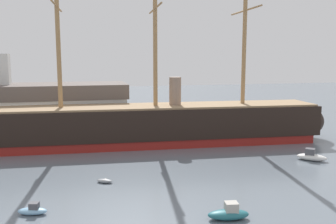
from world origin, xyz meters
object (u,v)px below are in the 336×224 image
motorboat_far_left (11,151)px  dockside_warehouse_left (14,112)px  motorboat_far_right (288,137)px  motorboat_mid_left (33,210)px  motorboat_near_centre (229,213)px  motorboat_alongside_stern (312,156)px  dinghy_alongside_bow (105,181)px  tall_ship (156,124)px

motorboat_far_left → dockside_warehouse_left: 14.22m
motorboat_far_right → dockside_warehouse_left: 57.39m
motorboat_mid_left → motorboat_near_centre: bearing=-17.0°
motorboat_alongside_stern → motorboat_far_left: size_ratio=1.51×
motorboat_far_left → dockside_warehouse_left: size_ratio=0.06×
motorboat_far_left → motorboat_far_right: 54.27m
motorboat_far_right → dockside_warehouse_left: (-55.40, 14.05, 5.19)m
motorboat_near_centre → motorboat_alongside_stern: size_ratio=0.95×
motorboat_alongside_stern → dinghy_alongside_bow: bearing=-174.7°
motorboat_far_left → motorboat_near_centre: bearing=-52.0°
dinghy_alongside_bow → dockside_warehouse_left: (-16.14, 32.80, 5.40)m
motorboat_mid_left → dinghy_alongside_bow: (8.38, 8.58, -0.20)m
tall_ship → dockside_warehouse_left: tall_ship is taller
dinghy_alongside_bow → motorboat_far_left: bearing=127.4°
tall_ship → motorboat_far_right: 28.15m
motorboat_far_left → motorboat_far_right: motorboat_far_right is taller
motorboat_alongside_stern → motorboat_far_left: motorboat_alongside_stern is taller
motorboat_near_centre → motorboat_far_right: bearing=50.8°
dinghy_alongside_bow → motorboat_alongside_stern: size_ratio=0.49×
motorboat_near_centre → dinghy_alongside_bow: motorboat_near_centre is taller
motorboat_far_left → dinghy_alongside_bow: bearing=-52.6°
motorboat_near_centre → motorboat_far_left: motorboat_near_centre is taller
motorboat_far_left → dockside_warehouse_left: dockside_warehouse_left is taller
tall_ship → motorboat_near_centre: (0.48, -35.42, -3.40)m
motorboat_alongside_stern → motorboat_far_right: (5.22, 15.62, -0.23)m
motorboat_alongside_stern → motorboat_near_centre: bearing=-141.1°
motorboat_far_right → motorboat_mid_left: bearing=-150.2°
tall_ship → motorboat_near_centre: bearing=-89.2°
motorboat_near_centre → dinghy_alongside_bow: 18.96m
tall_ship → dinghy_alongside_bow: size_ratio=32.01×
motorboat_near_centre → motorboat_mid_left: (-20.26, 6.19, -0.18)m
tall_ship → motorboat_mid_left: size_ratio=22.77×
dockside_warehouse_left → motorboat_mid_left: bearing=-79.4°
motorboat_far_right → tall_ship: bearing=176.1°
motorboat_near_centre → motorboat_alongside_stern: bearing=38.9°
motorboat_mid_left → motorboat_far_right: size_ratio=1.05×
motorboat_mid_left → dockside_warehouse_left: size_ratio=0.07×
motorboat_alongside_stern → motorboat_far_right: motorboat_alongside_stern is taller
dockside_warehouse_left → motorboat_near_centre: bearing=-59.5°
motorboat_near_centre → motorboat_far_left: bearing=128.0°
motorboat_near_centre → dinghy_alongside_bow: size_ratio=1.91×
dinghy_alongside_bow → dockside_warehouse_left: 36.95m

